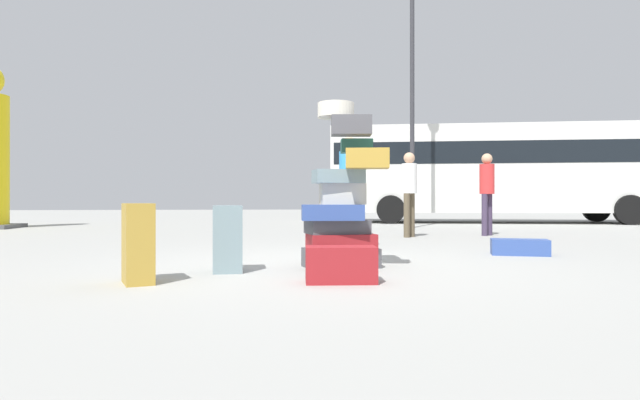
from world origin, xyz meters
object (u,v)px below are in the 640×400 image
at_px(person_bearded_onlooker, 487,186).
at_px(lamp_post, 412,59).
at_px(person_passerby_in_red, 409,186).
at_px(parked_bus, 498,167).
at_px(suitcase_navy_white_trunk, 520,247).
at_px(suitcase_tan_foreground_near, 138,243).
at_px(suitcase_slate_foreground_far, 228,239).
at_px(person_tourist_with_camera, 349,182).
at_px(suitcase_tower, 342,204).
at_px(suitcase_maroon_left_side, 341,265).

height_order(person_bearded_onlooker, lamp_post, lamp_post).
distance_m(person_passerby_in_red, parked_bus, 8.34).
height_order(suitcase_navy_white_trunk, suitcase_tan_foreground_near, suitcase_tan_foreground_near).
bearing_deg(suitcase_slate_foreground_far, person_bearded_onlooker, 42.61).
distance_m(suitcase_slate_foreground_far, person_tourist_with_camera, 2.98).
xyz_separation_m(suitcase_slate_foreground_far, person_tourist_with_camera, (1.70, 2.36, 0.67)).
height_order(suitcase_navy_white_trunk, person_passerby_in_red, person_passerby_in_red).
xyz_separation_m(suitcase_tower, lamp_post, (3.40, 8.17, 3.86)).
relative_size(suitcase_slate_foreground_far, person_tourist_with_camera, 0.40).
height_order(suitcase_slate_foreground_far, person_tourist_with_camera, person_tourist_with_camera).
bearing_deg(person_bearded_onlooker, person_passerby_in_red, -31.05).
relative_size(suitcase_navy_white_trunk, suitcase_maroon_left_side, 1.18).
xyz_separation_m(suitcase_navy_white_trunk, person_bearded_onlooker, (1.36, 3.81, 0.91)).
xyz_separation_m(suitcase_slate_foreground_far, person_passerby_in_red, (3.38, 4.74, 0.67)).
height_order(person_bearded_onlooker, parked_bus, parked_bus).
bearing_deg(parked_bus, suitcase_navy_white_trunk, -100.61).
bearing_deg(suitcase_slate_foreground_far, suitcase_navy_white_trunk, 15.66).
xyz_separation_m(suitcase_tan_foreground_near, parked_bus, (9.24, 11.91, 1.49)).
bearing_deg(person_bearded_onlooker, suitcase_maroon_left_side, 15.68).
bearing_deg(person_passerby_in_red, suitcase_tan_foreground_near, 6.56).
xyz_separation_m(suitcase_navy_white_trunk, person_tourist_with_camera, (-2.05, 1.18, 0.90)).
xyz_separation_m(suitcase_tower, suitcase_slate_foreground_far, (-1.20, -0.20, -0.34)).
height_order(suitcase_tower, suitcase_navy_white_trunk, suitcase_tower).
bearing_deg(suitcase_maroon_left_side, suitcase_slate_foreground_far, 145.07).
bearing_deg(suitcase_navy_white_trunk, lamp_post, 104.83).
bearing_deg(suitcase_navy_white_trunk, person_bearded_onlooker, 91.95).
bearing_deg(suitcase_tan_foreground_near, suitcase_slate_foreground_far, 23.16).
bearing_deg(suitcase_tan_foreground_near, suitcase_navy_white_trunk, 4.00).
distance_m(person_bearded_onlooker, lamp_post, 4.91).
height_order(person_bearded_onlooker, person_passerby_in_red, person_bearded_onlooker).
relative_size(suitcase_maroon_left_side, person_tourist_with_camera, 0.37).
relative_size(suitcase_tan_foreground_near, lamp_post, 0.10).
bearing_deg(person_tourist_with_camera, parked_bus, 150.12).
xyz_separation_m(person_passerby_in_red, lamp_post, (1.23, 3.63, 3.53)).
relative_size(suitcase_navy_white_trunk, person_passerby_in_red, 0.43).
xyz_separation_m(suitcase_navy_white_trunk, suitcase_maroon_left_side, (-2.76, -2.02, 0.05)).
bearing_deg(suitcase_maroon_left_side, suitcase_navy_white_trunk, 41.61).
height_order(suitcase_tower, suitcase_tan_foreground_near, suitcase_tower).
relative_size(person_passerby_in_red, parked_bus, 0.15).
bearing_deg(suitcase_slate_foreground_far, suitcase_tower, 7.83).
bearing_deg(suitcase_navy_white_trunk, suitcase_maroon_left_side, -122.24).
height_order(suitcase_tower, suitcase_slate_foreground_far, suitcase_tower).
bearing_deg(person_tourist_with_camera, suitcase_slate_foreground_far, -28.38).
distance_m(person_bearded_onlooker, person_passerby_in_red, 1.76).
bearing_deg(parked_bus, suitcase_tan_foreground_near, -113.23).
distance_m(person_bearded_onlooker, parked_bus, 7.18).
relative_size(suitcase_tower, suitcase_tan_foreground_near, 2.55).
relative_size(person_bearded_onlooker, person_passerby_in_red, 1.01).
relative_size(suitcase_tower, person_passerby_in_red, 1.05).
bearing_deg(lamp_post, suitcase_maroon_left_side, -111.37).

